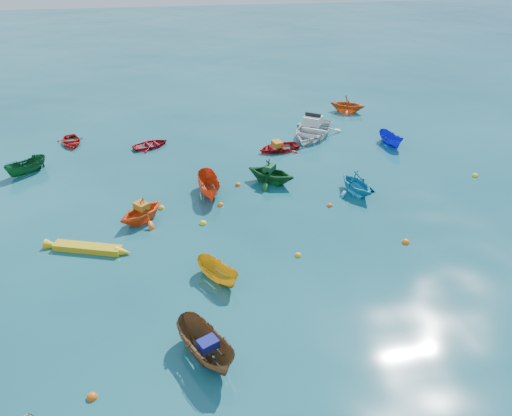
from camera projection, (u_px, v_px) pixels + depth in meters
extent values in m
plane|color=#0A4049|center=(273.00, 271.00, 22.15)|extent=(160.00, 160.00, 0.00)
imported|color=brown|center=(207.00, 357.00, 17.81)|extent=(2.54, 3.41, 1.24)
imported|color=#F55517|center=(142.00, 221.00, 25.87)|extent=(3.53, 3.51, 1.41)
imported|color=gold|center=(218.00, 280.00, 21.64)|extent=(2.18, 2.59, 0.96)
imported|color=teal|center=(355.00, 193.00, 28.53)|extent=(3.00, 3.26, 1.43)
imported|color=#A40D15|center=(151.00, 147.00, 34.31)|extent=(3.01, 2.67, 0.52)
imported|color=#BF3912|center=(210.00, 194.00, 28.43)|extent=(1.38, 3.17, 1.20)
imported|color=#13511F|center=(271.00, 183.00, 29.64)|extent=(3.87, 3.78, 1.55)
imported|color=#AA0E0E|center=(278.00, 150.00, 33.81)|extent=(3.25, 2.65, 0.59)
imported|color=#1014CC|center=(390.00, 144.00, 34.67)|extent=(1.37, 2.58, 0.95)
imported|color=#B2130E|center=(72.00, 144.00, 34.75)|extent=(2.44, 2.95, 0.53)
imported|color=#CC5413|center=(347.00, 112.00, 40.57)|extent=(3.55, 3.39, 1.45)
imported|color=#114A20|center=(28.00, 173.00, 30.73)|extent=(2.63, 2.52, 1.02)
imported|color=silver|center=(312.00, 136.00, 36.08)|extent=(5.56, 5.96, 1.61)
cube|color=navy|center=(208.00, 344.00, 17.31)|extent=(0.83, 0.76, 0.33)
cube|color=#C86E14|center=(141.00, 206.00, 25.47)|extent=(0.87, 0.88, 0.34)
cube|color=#134C25|center=(269.00, 168.00, 29.20)|extent=(0.88, 0.92, 0.35)
cube|color=orange|center=(277.00, 144.00, 33.53)|extent=(0.73, 0.87, 0.37)
sphere|color=#DA590B|center=(92.00, 398.00, 16.30)|extent=(0.36, 0.36, 0.36)
sphere|color=gold|center=(298.00, 256.00, 23.19)|extent=(0.32, 0.32, 0.32)
sphere|color=orange|center=(406.00, 243.00, 24.13)|extent=(0.38, 0.38, 0.38)
sphere|color=orange|center=(221.00, 205.00, 27.27)|extent=(0.34, 0.34, 0.34)
sphere|color=yellow|center=(203.00, 224.00, 25.63)|extent=(0.37, 0.37, 0.37)
sphere|color=#F95C0D|center=(330.00, 206.00, 27.21)|extent=(0.31, 0.31, 0.31)
sphere|color=yellow|center=(161.00, 208.00, 26.99)|extent=(0.36, 0.36, 0.36)
sphere|color=orange|center=(238.00, 185.00, 29.33)|extent=(0.35, 0.35, 0.35)
sphere|color=yellow|center=(475.00, 176.00, 30.36)|extent=(0.38, 0.38, 0.38)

